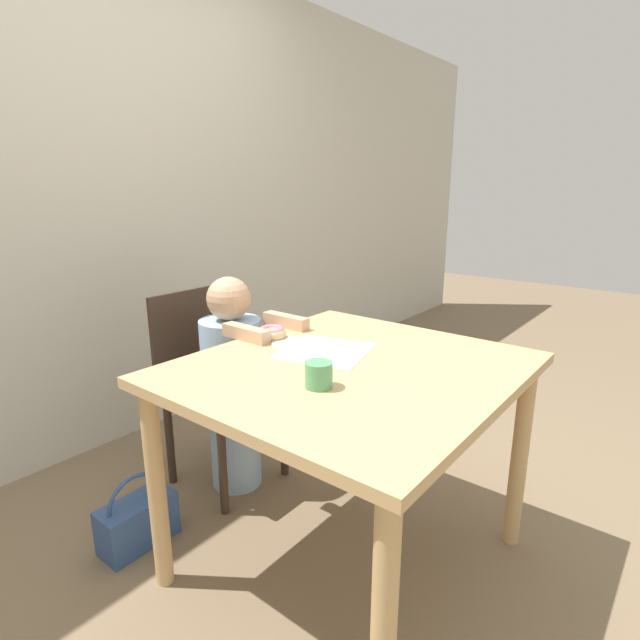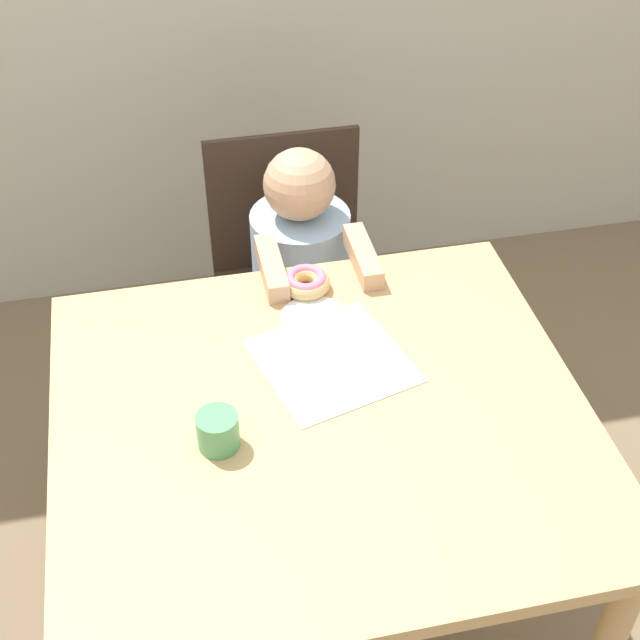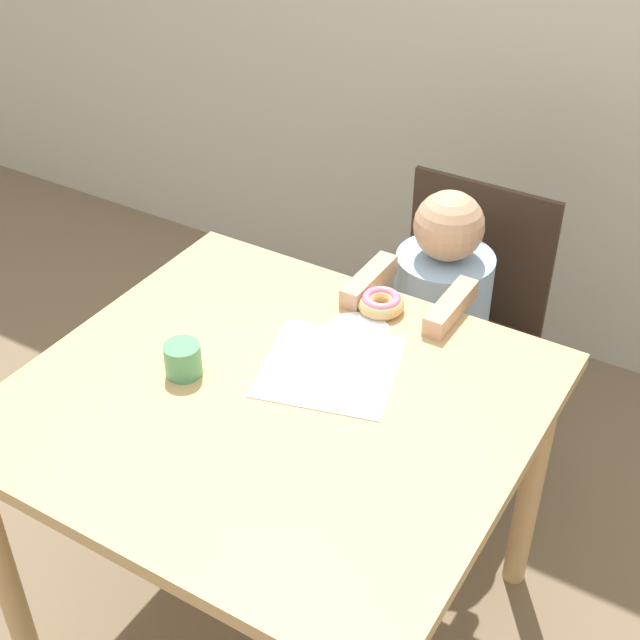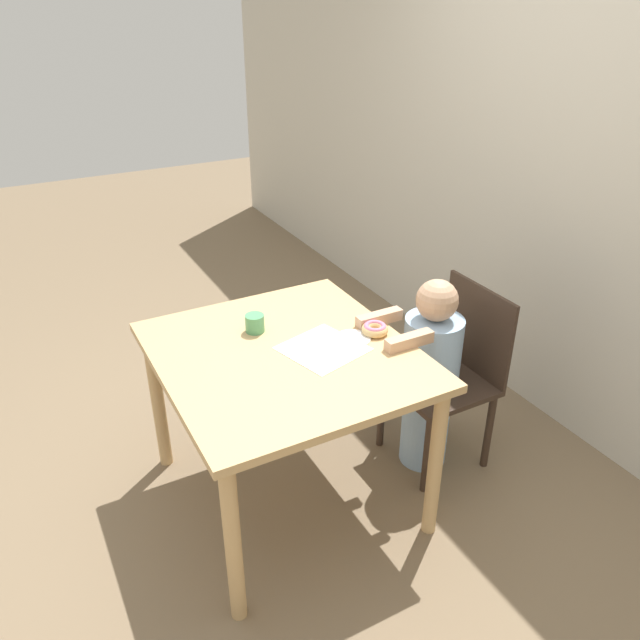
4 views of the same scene
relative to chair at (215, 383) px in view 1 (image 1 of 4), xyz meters
name	(u,v)px [view 1 (image 1 of 4)]	position (x,y,z in m)	size (l,w,h in m)	color
ground_plane	(347,559)	(-0.09, -0.81, -0.46)	(12.00, 12.00, 0.00)	#7A664C
wall_back	(95,202)	(-0.09, 0.72, 0.79)	(8.00, 0.05, 2.50)	beige
dining_table	(350,393)	(-0.09, -0.81, 0.20)	(1.07, 0.99, 0.76)	tan
chair	(215,383)	(0.00, 0.00, 0.00)	(0.44, 0.43, 0.87)	#38281E
child_figure	(234,385)	(0.00, -0.13, 0.02)	(0.27, 0.46, 0.96)	#99BCE0
donut	(272,332)	(-0.04, -0.41, 0.33)	(0.11, 0.11, 0.05)	#DBB270
napkin	(325,351)	(-0.04, -0.66, 0.30)	(0.36, 0.36, 0.00)	white
handbag	(138,521)	(-0.51, -0.14, -0.36)	(0.28, 0.14, 0.29)	#2D4C84
cup	(319,375)	(-0.30, -0.84, 0.34)	(0.08, 0.08, 0.08)	#519E66
plate	(292,343)	(-0.05, -0.51, 0.31)	(0.15, 0.15, 0.01)	white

